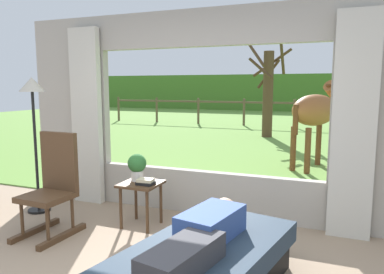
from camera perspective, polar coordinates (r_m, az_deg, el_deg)
The scene contains 15 objects.
back_wall_with_window at distance 4.57m, azimuth 2.12°, elevation 3.22°, with size 5.20×0.12×2.55m.
curtain_panel_left at distance 5.26m, azimuth -16.08°, elevation 3.00°, with size 0.44×0.10×2.40m, color beige.
curtain_panel_right at distance 4.18m, azimuth 23.86°, elevation 1.43°, with size 0.44×0.10×2.40m, color beige.
outdoor_pasture_lawn at distance 15.35m, azimuth 15.74°, elevation 1.59°, with size 36.00×21.68×0.02m, color olive.
distant_hill_ridge at distance 25.08m, azimuth 18.17°, elevation 6.56°, with size 36.00×2.00×2.40m, color #477729.
recliner_sofa at distance 3.02m, azimuth 2.02°, elevation -19.78°, with size 1.22×1.85×0.42m.
reclining_person at distance 2.85m, azimuth 1.71°, elevation -14.80°, with size 0.45×1.43×0.22m.
rocking_chair at distance 4.33m, azimuth -20.80°, elevation -7.02°, with size 0.50×0.70×1.12m.
side_table at distance 4.32m, azimuth -7.95°, elevation -8.25°, with size 0.44×0.44×0.52m.
potted_plant at distance 4.34m, azimuth -8.55°, elevation -4.41°, with size 0.22×0.22×0.32m.
book_stack at distance 4.19m, azimuth -7.23°, elevation -6.93°, with size 0.20×0.16×0.07m.
floor_lamp_left at distance 5.04m, azimuth -23.52°, elevation 4.73°, with size 0.32×0.32×1.74m.
horse at distance 7.47m, azimuth 18.96°, elevation 3.90°, with size 1.23×1.73×1.73m.
pasture_tree at distance 11.84m, azimuth 11.73°, elevation 7.23°, with size 1.44×1.38×3.08m.
pasture_fence_line at distance 14.83m, azimuth 15.66°, elevation 4.23°, with size 16.10×0.10×1.10m.
Camera 1 is at (1.51, -2.03, 1.62)m, focal length 34.25 mm.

